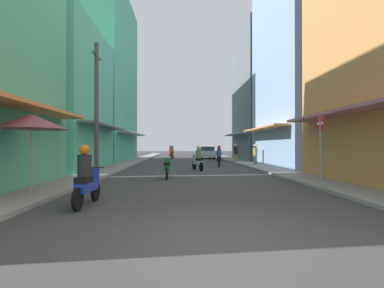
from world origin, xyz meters
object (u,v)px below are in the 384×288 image
(motorbike_silver, at_px, (198,159))
(street_sign_no_entry, at_px, (321,141))
(motorbike_blue, at_px, (87,179))
(motorbike_green, at_px, (167,168))
(parked_car, at_px, (206,152))
(utility_pole, at_px, (96,109))
(motorbike_black, at_px, (219,157))
(pedestrian_foreground, at_px, (236,152))
(motorbike_red, at_px, (170,152))
(vendor_umbrella, at_px, (31,122))
(pedestrian_crossing, at_px, (255,153))
(motorbike_orange, at_px, (172,153))

(motorbike_silver, height_order, street_sign_no_entry, street_sign_no_entry)
(motorbike_blue, distance_m, motorbike_green, 6.35)
(motorbike_silver, height_order, parked_car, motorbike_silver)
(motorbike_blue, distance_m, utility_pole, 6.55)
(motorbike_black, height_order, pedestrian_foreground, pedestrian_foreground)
(motorbike_black, height_order, motorbike_red, same)
(motorbike_silver, distance_m, pedestrian_foreground, 9.28)
(motorbike_red, xyz_separation_m, motorbike_silver, (2.52, -22.91, 0.00))
(motorbike_black, distance_m, pedestrian_foreground, 5.72)
(motorbike_black, xyz_separation_m, utility_pole, (-6.79, -7.48, 2.54))
(motorbike_silver, height_order, motorbike_green, motorbike_silver)
(street_sign_no_entry, bearing_deg, utility_pole, 158.76)
(vendor_umbrella, bearing_deg, motorbike_green, 52.11)
(parked_car, distance_m, pedestrian_crossing, 12.55)
(pedestrian_crossing, bearing_deg, motorbike_orange, 117.40)
(street_sign_no_entry, bearing_deg, motorbike_green, 146.67)
(motorbike_orange, distance_m, vendor_umbrella, 26.52)
(motorbike_black, bearing_deg, pedestrian_crossing, 17.25)
(motorbike_blue, relative_size, pedestrian_crossing, 1.06)
(motorbike_orange, bearing_deg, motorbike_green, -89.09)
(motorbike_orange, distance_m, pedestrian_foreground, 10.79)
(motorbike_green, bearing_deg, street_sign_no_entry, -33.33)
(motorbike_red, relative_size, pedestrian_foreground, 1.03)
(motorbike_orange, bearing_deg, pedestrian_crossing, -62.60)
(motorbike_red, bearing_deg, parked_car, -55.46)
(vendor_umbrella, bearing_deg, motorbike_red, 84.59)
(motorbike_orange, relative_size, vendor_umbrella, 0.72)
(pedestrian_crossing, bearing_deg, motorbike_green, -128.47)
(utility_pole, bearing_deg, parked_car, 71.14)
(motorbike_red, xyz_separation_m, street_sign_no_entry, (6.40, -30.75, 1.01))
(motorbike_black, distance_m, pedestrian_crossing, 3.12)
(motorbike_orange, height_order, utility_pole, utility_pole)
(motorbike_red, xyz_separation_m, motorbike_orange, (0.45, -5.72, 0.00))
(pedestrian_foreground, bearing_deg, utility_pole, -125.54)
(motorbike_blue, height_order, vendor_umbrella, vendor_umbrella)
(motorbike_silver, bearing_deg, pedestrian_crossing, 40.18)
(street_sign_no_entry, bearing_deg, motorbike_silver, 116.36)
(motorbike_green, distance_m, utility_pole, 4.28)
(pedestrian_foreground, bearing_deg, street_sign_no_entry, -90.69)
(pedestrian_foreground, height_order, street_sign_no_entry, street_sign_no_entry)
(pedestrian_crossing, height_order, vendor_umbrella, vendor_umbrella)
(motorbike_orange, bearing_deg, vendor_umbrella, -97.54)
(motorbike_red, distance_m, parked_car, 8.06)
(motorbike_orange, xyz_separation_m, pedestrian_crossing, (6.83, -13.18, 0.26))
(motorbike_red, relative_size, vendor_umbrella, 0.72)
(motorbike_orange, xyz_separation_m, street_sign_no_entry, (5.96, -25.04, 1.01))
(pedestrian_foreground, xyz_separation_m, utility_pole, (-9.08, -12.72, 2.26))
(street_sign_no_entry, bearing_deg, pedestrian_crossing, 85.79)
(motorbike_silver, bearing_deg, motorbike_orange, 96.87)
(motorbike_green, bearing_deg, pedestrian_crossing, 51.53)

